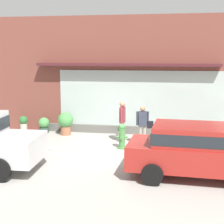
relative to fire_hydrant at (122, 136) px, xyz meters
The scene contains 13 objects.
ground_plane 0.75m from the fire_hydrant, 107.17° to the right, with size 60.00×60.00×0.00m, color #9E9B93.
curb_strip 0.87m from the fire_hydrant, 102.76° to the right, with size 14.00×0.24×0.12m, color #B2B2AD.
storefront 3.35m from the fire_hydrant, 93.40° to the left, with size 14.00×0.81×5.19m.
fire_hydrant is the anchor object (origin of this frame).
pedestrian_with_handbag 1.07m from the fire_hydrant, 42.16° to the left, with size 0.67×0.27×1.54m.
pedestrian_passerby 1.05m from the fire_hydrant, 97.79° to the left, with size 0.22×0.50×1.66m.
parked_car_red 3.71m from the fire_hydrant, 46.25° to the right, with size 4.19×2.08×1.54m.
potted_plant_near_hydrant 3.75m from the fire_hydrant, 25.33° to the left, with size 0.45×0.45×0.61m.
potted_plant_doorstep 4.36m from the fire_hydrant, 152.50° to the left, with size 0.49×0.49×0.69m.
potted_plant_trailing_edge 1.92m from the fire_hydrant, 99.13° to the left, with size 0.33×0.33×0.50m.
potted_plant_window_left 5.24m from the fire_hydrant, 157.62° to the left, with size 0.38×0.38×0.74m.
potted_plant_by_entrance 2.77m from the fire_hydrant, 43.14° to the left, with size 0.35×0.35×0.50m.
potted_plant_low_front 3.28m from the fire_hydrant, 147.57° to the left, with size 0.68×0.68×1.01m.
Camera 1 is at (1.89, -11.71, 3.52)m, focal length 54.24 mm.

